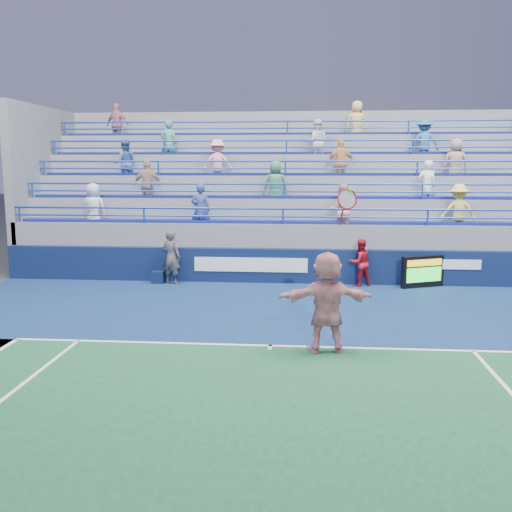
# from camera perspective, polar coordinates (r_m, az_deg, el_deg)

# --- Properties ---
(ground) EXTENTS (120.00, 120.00, 0.00)m
(ground) POSITION_cam_1_polar(r_m,az_deg,el_deg) (11.97, 1.43, -9.05)
(ground) COLOR #333538
(sponsor_wall) EXTENTS (18.00, 0.32, 1.10)m
(sponsor_wall) POSITION_cam_1_polar(r_m,az_deg,el_deg) (18.14, 2.66, -0.99)
(sponsor_wall) COLOR #0A183A
(sponsor_wall) RESTS_ON ground
(bleacher_stand) EXTENTS (18.00, 5.60, 6.13)m
(bleacher_stand) POSITION_cam_1_polar(r_m,az_deg,el_deg) (21.74, 3.05, 3.34)
(bleacher_stand) COLOR slate
(bleacher_stand) RESTS_ON ground
(serve_speed_board) EXTENTS (1.37, 0.70, 0.98)m
(serve_speed_board) POSITION_cam_1_polar(r_m,az_deg,el_deg) (18.15, 16.32, -1.52)
(serve_speed_board) COLOR black
(serve_speed_board) RESTS_ON ground
(judge_chair) EXTENTS (0.40, 0.40, 0.70)m
(judge_chair) POSITION_cam_1_polar(r_m,az_deg,el_deg) (18.40, -9.73, -2.01)
(judge_chair) COLOR #0B1937
(judge_chair) RESTS_ON ground
(tennis_player) EXTENTS (1.96, 0.85, 3.29)m
(tennis_player) POSITION_cam_1_polar(r_m,az_deg,el_deg) (11.48, 7.09, -4.55)
(tennis_player) COLOR white
(tennis_player) RESTS_ON ground
(line_judge) EXTENTS (0.73, 0.60, 1.72)m
(line_judge) POSITION_cam_1_polar(r_m,az_deg,el_deg) (18.14, -8.47, -0.09)
(line_judge) COLOR #131636
(line_judge) RESTS_ON ground
(ball_girl) EXTENTS (0.88, 0.80, 1.47)m
(ball_girl) POSITION_cam_1_polar(r_m,az_deg,el_deg) (17.90, 10.36, -0.66)
(ball_girl) COLOR maroon
(ball_girl) RESTS_ON ground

